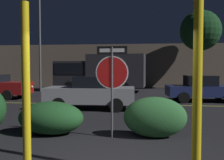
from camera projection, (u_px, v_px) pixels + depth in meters
name	position (u px, v px, depth m)	size (l,w,h in m)	color
road_center_stripe	(129.00, 105.00, 12.76)	(43.92, 0.12, 0.01)	gold
stop_sign	(112.00, 73.00, 6.67)	(0.89, 0.07, 2.46)	#4C4C51
yellow_pole_left	(26.00, 90.00, 4.28)	(0.14, 0.14, 3.00)	yellow
yellow_pole_right	(197.00, 79.00, 3.95)	(0.15, 0.15, 3.43)	yellow
hedge_bush_2	(51.00, 118.00, 7.06)	(1.87, 1.15, 0.94)	#1E4C23
hedge_bush_3	(155.00, 117.00, 6.72)	(1.70, 0.82, 1.11)	#2D6633
passing_car_2	(91.00, 93.00, 11.45)	(4.17, 1.89, 1.50)	#9E9EA3
passing_car_3	(202.00, 89.00, 14.06)	(4.08, 2.09, 1.46)	navy
delivery_truck	(100.00, 72.00, 19.97)	(7.27, 3.01, 2.93)	#2D2D33
street_lamp	(40.00, 18.00, 19.72)	(0.53, 0.53, 8.51)	#4C4C51
tree_1	(200.00, 31.00, 21.41)	(3.47, 3.47, 6.83)	#422D1E
building_backdrop	(133.00, 66.00, 26.39)	(31.57, 3.94, 4.23)	#6B5B4C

